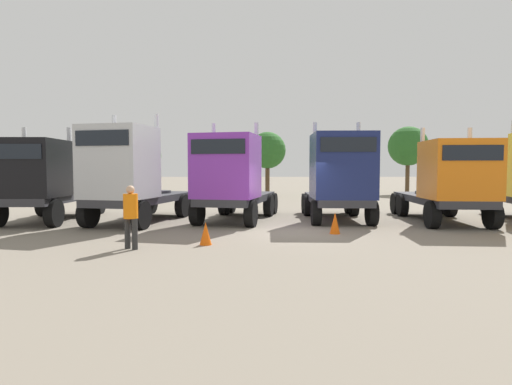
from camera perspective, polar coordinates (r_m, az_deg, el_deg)
ground at (r=14.82m, az=5.41°, el=-5.45°), size 200.00×200.00×0.00m
semi_truck_black at (r=19.08m, az=-27.94°, el=1.58°), size 2.66×6.08×4.01m
semi_truck_silver at (r=17.20m, az=-17.32°, el=2.27°), size 3.80×6.69×4.48m
semi_truck_purple at (r=17.09m, az=-3.52°, el=2.00°), size 3.75×6.44×4.21m
semi_truck_navy at (r=17.58m, az=11.52°, el=2.22°), size 2.69×5.79×4.29m
semi_truck_orange at (r=18.28m, az=25.36°, el=1.39°), size 2.99×6.50×3.95m
visitor_in_hivis at (r=11.98m, az=-17.10°, el=-2.64°), size 0.54×0.54×1.79m
traffic_cone_near at (r=14.50m, az=10.89°, el=-4.20°), size 0.36×0.36×0.75m
traffic_cone_mid at (r=12.28m, az=-7.08°, el=-5.69°), size 0.36×0.36×0.68m
oak_far_left at (r=38.73m, az=-15.40°, el=4.96°), size 3.11×3.11×5.02m
oak_far_centre at (r=34.00m, az=1.56°, el=5.86°), size 3.02×3.02×5.30m
oak_far_right at (r=39.15m, az=20.36°, el=6.04°), size 3.49×3.49×6.03m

